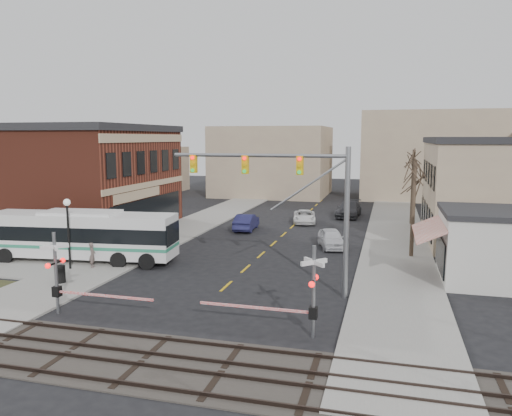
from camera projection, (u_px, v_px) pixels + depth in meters
The scene contains 21 objects.
ground at pixel (214, 297), 26.65m from camera, with size 160.00×160.00×0.00m, color black.
sidewalk_west at pixel (192, 225), 48.20m from camera, with size 5.00×60.00×0.12m, color gray.
sidewalk_east at pixel (395, 235), 43.32m from camera, with size 5.00×60.00×0.12m, color gray.
ballast_strip at pixel (143, 360), 18.99m from camera, with size 160.00×5.00×0.06m, color #332D28.
rail_tracks at pixel (143, 358), 18.98m from camera, with size 160.00×3.91×0.14m.
brick_building at pixel (7, 176), 48.21m from camera, with size 30.40×15.40×9.60m.
tree_east_a at pixel (413, 209), 34.93m from camera, with size 0.28×0.28×6.75m.
tree_east_b at pixel (414, 202), 40.63m from camera, with size 0.28×0.28×6.30m.
tree_east_c at pixel (413, 187), 48.16m from camera, with size 0.28×0.28×7.20m.
transit_bus at pixel (82, 235), 34.05m from camera, with size 13.16×4.27×3.33m.
traffic_signal_mast at pixel (296, 189), 26.47m from camera, with size 9.75×0.30×8.00m.
rr_crossing_west at pixel (64, 274), 23.80m from camera, with size 5.60×1.36×4.00m.
rr_crossing_east at pixel (304, 292), 21.08m from camera, with size 5.60×1.36×4.00m.
street_lamp at pixel (68, 219), 31.54m from camera, with size 0.44×0.44×4.51m.
trash_bin at pixel (60, 274), 28.84m from camera, with size 0.60×0.60×1.00m, color black.
car_a at pixel (331, 238), 38.53m from camera, with size 1.73×4.30×1.46m, color silver.
car_b at pixel (246, 222), 45.85m from camera, with size 1.60×4.58×1.51m, color #1B1C45.
car_c at pixel (304, 217), 49.68m from camera, with size 2.12×4.60×1.28m, color white.
car_d at pixel (349, 209), 53.61m from camera, with size 2.31×5.68×1.65m, color #39393D.
pedestrian_near at pixel (92, 255), 32.16m from camera, with size 0.59×0.39×1.63m, color #645550.
pedestrian_far at pixel (102, 244), 35.53m from camera, with size 0.80×0.63×1.65m, color #313857.
Camera 1 is at (8.83, -24.26, 8.45)m, focal length 35.00 mm.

